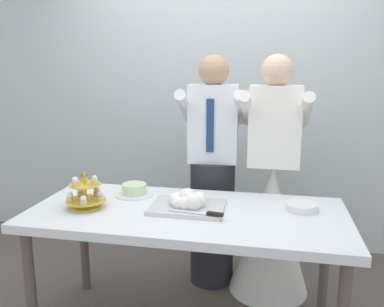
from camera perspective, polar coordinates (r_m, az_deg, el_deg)
The scene contains 8 objects.
rear_wall at distance 3.48m, azimuth 4.07°, elevation 10.28°, with size 5.20×0.10×2.90m, color silver.
dessert_table at distance 2.29m, azimuth -0.77°, elevation -9.97°, with size 1.80×0.80×0.78m.
cupcake_stand at distance 2.36m, azimuth -15.15°, elevation -5.80°, with size 0.23×0.23×0.21m.
main_cake_tray at distance 2.27m, azimuth -0.54°, elevation -7.10°, with size 0.44×0.31×0.12m.
plate_stack at distance 2.34m, azimuth 15.67°, elevation -7.45°, with size 0.18×0.18×0.04m.
round_cake at distance 2.54m, azimuth -8.36°, elevation -5.29°, with size 0.24×0.24×0.08m.
person_groom at distance 2.84m, azimuth 3.00°, elevation -4.54°, with size 0.48×0.51×1.66m.
person_bride at distance 2.83m, azimuth 11.36°, elevation -8.40°, with size 0.56×0.56×1.66m.
Camera 1 is at (0.45, -2.07, 1.57)m, focal length 36.77 mm.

